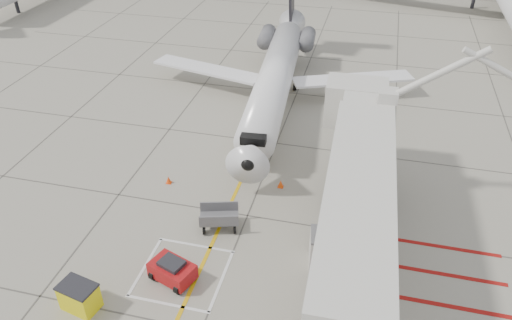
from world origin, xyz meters
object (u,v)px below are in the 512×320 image
(regional_jet, at_px, (272,71))
(spill_bin, at_px, (79,297))
(jet_bridge, at_px, (356,218))
(pushback_tug, at_px, (172,270))

(regional_jet, distance_m, spill_bin, 20.59)
(jet_bridge, relative_size, pushback_tug, 9.38)
(pushback_tug, bearing_deg, regional_jet, 106.29)
(pushback_tug, relative_size, spill_bin, 1.31)
(regional_jet, distance_m, jet_bridge, 16.91)
(regional_jet, bearing_deg, jet_bridge, -69.49)
(spill_bin, bearing_deg, regional_jet, 89.20)
(pushback_tug, bearing_deg, spill_bin, -122.91)
(regional_jet, relative_size, spill_bin, 17.28)
(regional_jet, xyz_separation_m, pushback_tug, (-1.06, -17.26, -3.06))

